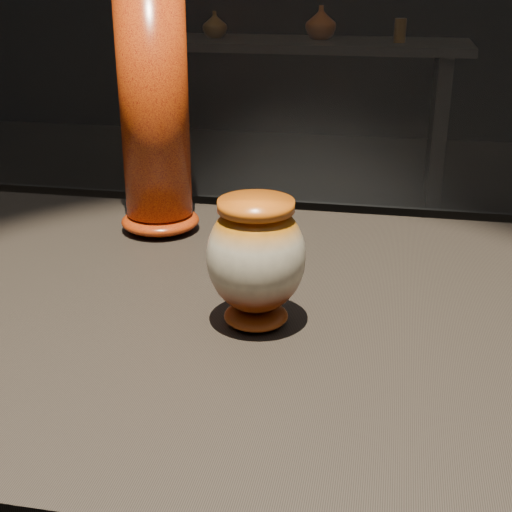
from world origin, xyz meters
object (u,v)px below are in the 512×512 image
Objects in this scene: main_vase at (256,258)px; tall_vase at (155,111)px; back_shelf at (295,85)px; display_plinth at (355,486)px.

main_vase is 0.39× the size of tall_vase.
main_vase is 0.08× the size of back_shelf.
tall_vase is (-0.35, 0.25, 0.47)m from display_plinth.
main_vase is at bearing -160.90° from display_plinth.
display_plinth is at bearing -35.45° from tall_vase.
main_vase is 3.56m from back_shelf.
tall_vase is at bearing -86.03° from back_shelf.
tall_vase is (-0.22, 0.30, 0.11)m from main_vase.
main_vase reaches higher than display_plinth.
tall_vase is at bearing 126.52° from main_vase.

